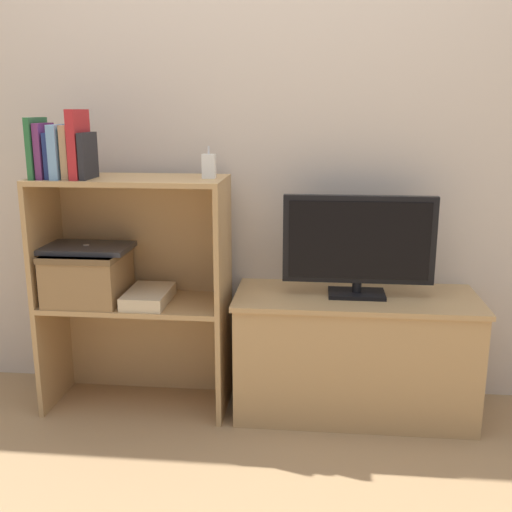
% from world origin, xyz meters
% --- Properties ---
extents(ground_plane, '(16.00, 16.00, 0.00)m').
position_xyz_m(ground_plane, '(0.00, 0.00, 0.00)').
color(ground_plane, '#A37F56').
extents(wall_back, '(10.00, 0.05, 2.40)m').
position_xyz_m(wall_back, '(0.00, 0.42, 1.20)').
color(wall_back, beige).
rests_on(wall_back, ground_plane).
extents(tv_stand, '(0.96, 0.40, 0.50)m').
position_xyz_m(tv_stand, '(0.40, 0.19, 0.25)').
color(tv_stand, tan).
rests_on(tv_stand, ground_plane).
extents(tv, '(0.58, 0.14, 0.40)m').
position_xyz_m(tv, '(0.40, 0.19, 0.71)').
color(tv, black).
rests_on(tv, tv_stand).
extents(bookshelf_lower_tier, '(0.74, 0.33, 0.46)m').
position_xyz_m(bookshelf_lower_tier, '(-0.49, 0.23, 0.29)').
color(bookshelf_lower_tier, tan).
rests_on(bookshelf_lower_tier, ground_plane).
extents(bookshelf_upper_tier, '(0.74, 0.33, 0.50)m').
position_xyz_m(bookshelf_upper_tier, '(-0.49, 0.23, 0.77)').
color(bookshelf_upper_tier, tan).
rests_on(bookshelf_upper_tier, bookshelf_lower_tier).
extents(book_forest, '(0.02, 0.16, 0.23)m').
position_xyz_m(book_forest, '(-0.82, 0.10, 1.07)').
color(book_forest, '#286638').
rests_on(book_forest, bookshelf_upper_tier).
extents(book_plum, '(0.02, 0.14, 0.21)m').
position_xyz_m(book_plum, '(-0.80, 0.10, 1.06)').
color(book_plum, '#6B2D66').
rests_on(book_plum, bookshelf_upper_tier).
extents(book_navy, '(0.02, 0.12, 0.17)m').
position_xyz_m(book_navy, '(-0.77, 0.10, 1.04)').
color(book_navy, navy).
rests_on(book_navy, bookshelf_upper_tier).
extents(book_skyblue, '(0.03, 0.15, 0.20)m').
position_xyz_m(book_skyblue, '(-0.74, 0.10, 1.05)').
color(book_skyblue, '#709ECC').
rests_on(book_skyblue, bookshelf_upper_tier).
extents(book_tan, '(0.03, 0.13, 0.20)m').
position_xyz_m(book_tan, '(-0.70, 0.10, 1.05)').
color(book_tan, tan).
rests_on(book_tan, bookshelf_upper_tier).
extents(book_crimson, '(0.03, 0.16, 0.26)m').
position_xyz_m(book_crimson, '(-0.66, 0.10, 1.08)').
color(book_crimson, '#B22328').
rests_on(book_crimson, bookshelf_upper_tier).
extents(book_charcoal, '(0.02, 0.15, 0.17)m').
position_xyz_m(book_charcoal, '(-0.63, 0.10, 1.04)').
color(book_charcoal, '#232328').
rests_on(book_charcoal, bookshelf_upper_tier).
extents(baby_monitor, '(0.05, 0.03, 0.12)m').
position_xyz_m(baby_monitor, '(-0.18, 0.17, 1.00)').
color(baby_monitor, white).
rests_on(baby_monitor, bookshelf_upper_tier).
extents(storage_basket_left, '(0.30, 0.30, 0.21)m').
position_xyz_m(storage_basket_left, '(-0.68, 0.15, 0.57)').
color(storage_basket_left, '#937047').
rests_on(storage_basket_left, bookshelf_lower_tier).
extents(laptop, '(0.35, 0.22, 0.02)m').
position_xyz_m(laptop, '(-0.68, 0.15, 0.67)').
color(laptop, '#2D2D33').
rests_on(laptop, storage_basket_left).
extents(magazine_stack, '(0.17, 0.27, 0.05)m').
position_xyz_m(magazine_stack, '(-0.43, 0.14, 0.48)').
color(magazine_stack, beige).
rests_on(magazine_stack, bookshelf_lower_tier).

